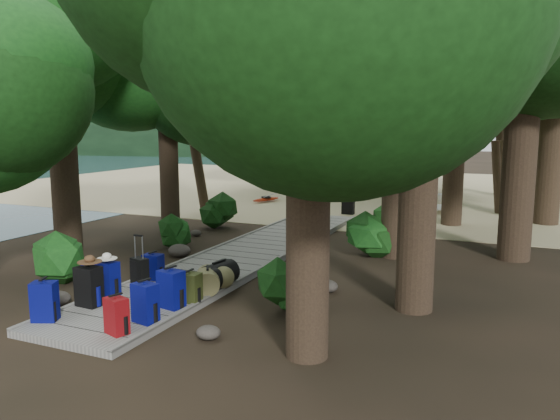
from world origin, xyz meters
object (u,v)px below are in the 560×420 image
at_px(backpack_left_c, 108,277).
at_px(duffel_right_black, 219,274).
at_px(backpack_right_d, 190,286).
at_px(backpack_left_d, 153,265).
at_px(backpack_right_b, 145,301).
at_px(suitcase_on_boardwalk, 140,272).
at_px(sun_lounger, 444,204).
at_px(lone_suitcase_on_sand, 348,205).
at_px(kayak, 266,198).
at_px(backpack_right_a, 116,314).
at_px(backpack_left_a, 44,299).
at_px(duffel_right_khaki, 208,280).
at_px(backpack_left_b, 89,284).
at_px(backpack_right_c, 171,287).

height_order(backpack_left_c, duffel_right_black, backpack_left_c).
xyz_separation_m(backpack_left_c, backpack_right_d, (1.55, 0.28, -0.06)).
xyz_separation_m(backpack_left_d, backpack_right_b, (1.36, -2.03, 0.06)).
bearing_deg(suitcase_on_boardwalk, sun_lounger, 88.76).
xyz_separation_m(lone_suitcase_on_sand, kayak, (-4.00, 1.60, -0.19)).
xyz_separation_m(backpack_right_a, backpack_right_b, (0.09, 0.57, 0.04)).
relative_size(backpack_left_a, kayak, 0.24).
relative_size(backpack_right_d, duffel_right_khaki, 0.86).
height_order(backpack_left_d, sun_lounger, backpack_left_d).
bearing_deg(duffel_right_black, backpack_right_d, -77.80).
bearing_deg(lone_suitcase_on_sand, backpack_right_d, -86.75).
distance_m(backpack_left_a, duffel_right_khaki, 2.82).
xyz_separation_m(lone_suitcase_on_sand, sun_lounger, (3.09, 1.75, -0.02)).
distance_m(backpack_right_d, duffel_right_khaki, 0.62).
height_order(backpack_right_a, suitcase_on_boardwalk, backpack_right_a).
xyz_separation_m(backpack_right_d, suitcase_on_boardwalk, (-1.40, 0.42, -0.01)).
height_order(backpack_left_b, sun_lounger, backpack_left_b).
bearing_deg(duffel_right_khaki, backpack_left_c, 179.26).
bearing_deg(backpack_left_c, backpack_right_d, 17.08).
bearing_deg(sun_lounger, duffel_right_khaki, -108.52).
xyz_separation_m(backpack_right_d, duffel_right_black, (-0.02, 1.06, -0.06)).
distance_m(backpack_right_a, backpack_right_c, 1.31).
bearing_deg(backpack_right_d, lone_suitcase_on_sand, 91.62).
bearing_deg(lone_suitcase_on_sand, backpack_left_c, -94.76).
bearing_deg(duffel_right_khaki, suitcase_on_boardwalk, 157.28).
bearing_deg(kayak, backpack_left_d, -54.51).
distance_m(backpack_right_d, sun_lounger, 12.91).
height_order(backpack_left_b, duffel_right_black, backpack_left_b).
height_order(lone_suitcase_on_sand, sun_lounger, lone_suitcase_on_sand).
height_order(backpack_left_c, duffel_right_khaki, backpack_left_c).
xyz_separation_m(backpack_left_d, duffel_right_khaki, (1.44, -0.29, -0.06)).
xyz_separation_m(backpack_left_c, kayak, (-2.81, 12.75, -0.30)).
distance_m(duffel_right_khaki, kayak, 12.62).
bearing_deg(backpack_left_d, backpack_left_c, -96.99).
relative_size(suitcase_on_boardwalk, lone_suitcase_on_sand, 0.82).
bearing_deg(backpack_right_d, backpack_left_a, -132.90).
relative_size(backpack_right_b, sun_lounger, 0.36).
bearing_deg(suitcase_on_boardwalk, backpack_left_a, -77.45).
distance_m(backpack_left_a, backpack_right_b, 1.60).
bearing_deg(suitcase_on_boardwalk, backpack_right_a, -42.52).
bearing_deg(backpack_left_c, lone_suitcase_on_sand, 90.60).
height_order(duffel_right_khaki, sun_lounger, sun_lounger).
bearing_deg(backpack_right_b, kayak, 120.30).
xyz_separation_m(backpack_right_a, backpack_right_c, (0.06, 1.31, 0.05)).
bearing_deg(backpack_right_d, backpack_right_c, -108.37).
bearing_deg(backpack_left_b, backpack_right_a, -29.07).
xyz_separation_m(duffel_right_khaki, suitcase_on_boardwalk, (-1.39, -0.20, 0.05)).
distance_m(backpack_left_a, suitcase_on_boardwalk, 2.14).
height_order(backpack_right_a, backpack_right_b, backpack_right_b).
bearing_deg(suitcase_on_boardwalk, backpack_right_b, -32.25).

